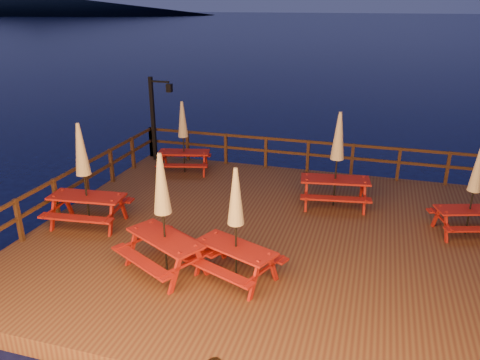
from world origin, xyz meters
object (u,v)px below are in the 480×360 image
(lamp_post, at_px, (157,111))
(picnic_table_0, at_px, (236,223))
(picnic_table_2, at_px, (84,174))
(picnic_table_1, at_px, (474,190))

(lamp_post, relative_size, picnic_table_0, 1.22)
(picnic_table_0, bearing_deg, picnic_table_2, -174.45)
(picnic_table_0, bearing_deg, lamp_post, 148.86)
(picnic_table_1, bearing_deg, picnic_table_0, -161.95)
(lamp_post, distance_m, picnic_table_2, 5.42)
(lamp_post, bearing_deg, picnic_table_2, -83.58)
(lamp_post, distance_m, picnic_table_0, 8.35)
(lamp_post, height_order, picnic_table_0, lamp_post)
(lamp_post, relative_size, picnic_table_1, 1.32)
(lamp_post, relative_size, picnic_table_2, 1.11)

